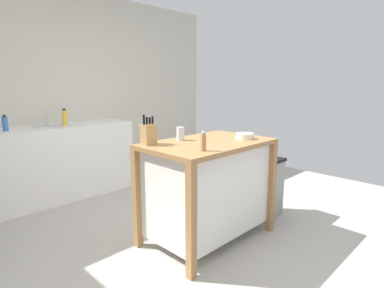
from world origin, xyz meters
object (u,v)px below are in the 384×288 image
object	(u,v)px
drinking_cup	(180,134)
pepper_grinder	(203,142)
trash_bin	(265,187)
bottle_dish_soap	(5,124)
sink_faucet	(47,116)
bottle_hand_soap	(65,118)
kitchen_island	(208,185)
knife_block	(149,134)
bowl_ceramic_small	(245,136)

from	to	relation	value
drinking_cup	pepper_grinder	bearing A→B (deg)	-112.10
trash_bin	bottle_dish_soap	world-z (taller)	bottle_dish_soap
pepper_grinder	drinking_cup	bearing A→B (deg)	67.90
trash_bin	sink_faucet	xyz separation A→B (m)	(-1.36, 2.27, 0.70)
trash_bin	bottle_dish_soap	bearing A→B (deg)	132.02
sink_faucet	bottle_hand_soap	xyz separation A→B (m)	(0.14, -0.19, -0.01)
kitchen_island	bottle_dish_soap	world-z (taller)	bottle_dish_soap
kitchen_island	trash_bin	world-z (taller)	kitchen_island
knife_block	pepper_grinder	distance (m)	0.51
drinking_cup	trash_bin	world-z (taller)	drinking_cup
bottle_hand_soap	bottle_dish_soap	size ratio (longest dim) A/B	1.19
pepper_grinder	sink_faucet	xyz separation A→B (m)	(-0.24, 2.39, 0.03)
kitchen_island	knife_block	world-z (taller)	knife_block
bottle_hand_soap	drinking_cup	bearing A→B (deg)	-80.70
sink_faucet	bottle_dish_soap	bearing A→B (deg)	-159.62
kitchen_island	trash_bin	bearing A→B (deg)	-7.00
bottle_hand_soap	trash_bin	bearing A→B (deg)	-59.36
drinking_cup	bowl_ceramic_small	bearing A→B (deg)	-38.15
bottle_hand_soap	bowl_ceramic_small	bearing A→B (deg)	-70.46
bottle_dish_soap	sink_faucet	bearing A→B (deg)	20.38
trash_bin	bottle_dish_soap	distance (m)	2.87
knife_block	bottle_dish_soap	distance (m)	1.82
bowl_ceramic_small	trash_bin	distance (m)	0.78
sink_faucet	bottle_dish_soap	world-z (taller)	sink_faucet
drinking_cup	pepper_grinder	size ratio (longest dim) A/B	0.78
trash_bin	bottle_dish_soap	xyz separation A→B (m)	(-1.87, 2.08, 0.67)
drinking_cup	pepper_grinder	distance (m)	0.48
drinking_cup	bottle_hand_soap	xyz separation A→B (m)	(-0.29, 1.75, 0.03)
drinking_cup	bottle_hand_soap	bearing A→B (deg)	99.30
knife_block	pepper_grinder	xyz separation A→B (m)	(0.14, -0.49, -0.02)
kitchen_island	bowl_ceramic_small	world-z (taller)	bowl_ceramic_small
kitchen_island	bottle_hand_soap	size ratio (longest dim) A/B	5.47
drinking_cup	sink_faucet	distance (m)	1.99
drinking_cup	sink_faucet	size ratio (longest dim) A/B	0.54
bottle_dish_soap	knife_block	bearing A→B (deg)	-70.42
knife_block	pepper_grinder	bearing A→B (deg)	-73.92
kitchen_island	knife_block	xyz separation A→B (m)	(-0.45, 0.26, 0.49)
knife_block	bowl_ceramic_small	distance (m)	0.89
kitchen_island	knife_block	distance (m)	0.72
kitchen_island	trash_bin	distance (m)	0.84
knife_block	trash_bin	size ratio (longest dim) A/B	0.40
kitchen_island	pepper_grinder	xyz separation A→B (m)	(-0.31, -0.23, 0.47)
trash_bin	bottle_hand_soap	distance (m)	2.50
sink_faucet	trash_bin	bearing A→B (deg)	-58.97
kitchen_island	knife_block	size ratio (longest dim) A/B	4.51
bottle_dish_soap	pepper_grinder	bearing A→B (deg)	-71.18
kitchen_island	bottle_hand_soap	distance (m)	2.07
kitchen_island	bottle_dish_soap	xyz separation A→B (m)	(-1.06, 1.98, 0.47)
knife_block	bowl_ceramic_small	world-z (taller)	knife_block
knife_block	bottle_dish_soap	bearing A→B (deg)	109.58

